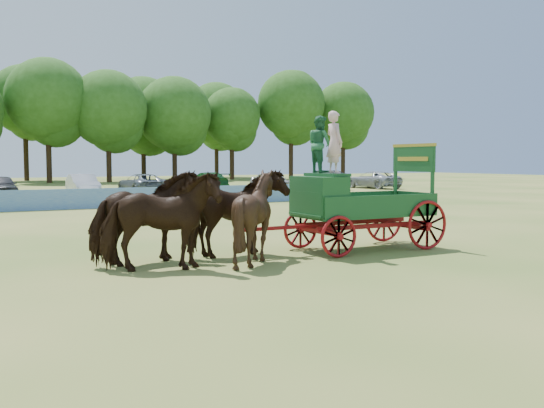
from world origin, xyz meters
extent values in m
plane|color=#A7954B|center=(0.00, 0.00, 0.00)|extent=(160.00, 160.00, 0.00)
imported|color=black|center=(-5.86, -0.94, 1.14)|extent=(2.92, 1.87, 2.28)
imported|color=black|center=(-5.86, 0.16, 1.14)|extent=(2.91, 1.82, 2.28)
imported|color=black|center=(-3.46, -0.94, 1.14)|extent=(2.19, 1.98, 2.28)
imported|color=black|center=(-3.46, 0.16, 1.14)|extent=(2.83, 1.58, 2.28)
cube|color=#A81015|center=(-1.26, -0.39, 0.60)|extent=(0.12, 2.00, 0.12)
cube|color=#A81015|center=(1.74, -0.39, 0.60)|extent=(0.12, 2.00, 0.12)
cube|color=#A81015|center=(0.24, -0.94, 0.72)|extent=(3.80, 0.10, 0.12)
cube|color=#A81015|center=(0.24, 0.16, 0.72)|extent=(3.80, 0.10, 0.12)
cube|color=#A81015|center=(-2.16, -0.39, 0.75)|extent=(2.80, 0.09, 0.09)
cube|color=#1C5427|center=(0.24, -0.39, 1.00)|extent=(3.80, 1.80, 0.10)
cube|color=#1C5427|center=(0.24, -1.27, 1.30)|extent=(3.80, 0.06, 0.55)
cube|color=#1C5427|center=(0.24, 0.49, 1.30)|extent=(3.80, 0.06, 0.55)
cube|color=#1C5427|center=(2.12, -0.39, 1.30)|extent=(0.06, 1.80, 0.55)
cube|color=#1C5427|center=(-1.26, -0.39, 1.55)|extent=(0.85, 1.70, 1.05)
cube|color=#1C5427|center=(-1.01, -0.39, 2.12)|extent=(0.55, 1.50, 0.08)
cube|color=#1C5427|center=(-1.64, -0.39, 1.35)|extent=(0.10, 1.60, 0.65)
cube|color=#1C5427|center=(-1.46, -0.39, 1.05)|extent=(0.55, 1.60, 0.06)
cube|color=#1C5427|center=(2.04, -1.19, 1.95)|extent=(0.08, 0.08, 1.80)
cube|color=#1C5427|center=(2.04, 0.41, 1.95)|extent=(0.08, 0.08, 1.80)
cube|color=#1C5427|center=(2.04, -0.39, 2.55)|extent=(0.07, 1.75, 0.75)
cube|color=gold|center=(2.04, -0.39, 2.95)|extent=(0.08, 1.80, 0.09)
cube|color=gold|center=(2.00, -0.39, 2.55)|extent=(0.02, 1.30, 0.12)
torus|color=#A81015|center=(-1.26, -1.34, 0.55)|extent=(1.09, 0.09, 1.09)
torus|color=#A81015|center=(-1.26, 0.56, 0.55)|extent=(1.09, 0.09, 1.09)
torus|color=#A81015|center=(1.74, -1.34, 0.70)|extent=(1.39, 0.09, 1.39)
torus|color=#A81015|center=(1.74, 0.56, 0.70)|extent=(1.39, 0.09, 1.39)
imported|color=beige|center=(-1.01, -0.74, 2.98)|extent=(0.39, 0.60, 1.65)
imported|color=#286B3F|center=(-1.01, -0.04, 2.94)|extent=(0.59, 0.76, 1.57)
cube|color=#2155B4|center=(-1.00, 18.00, 0.53)|extent=(26.00, 0.08, 1.05)
imported|color=#333338|center=(-6.73, 30.71, 0.75)|extent=(1.87, 4.45, 1.50)
imported|color=silver|center=(-1.71, 28.99, 0.78)|extent=(1.72, 4.75, 1.56)
imported|color=slate|center=(2.89, 30.42, 0.75)|extent=(2.70, 5.48, 1.50)
imported|color=#144C1E|center=(8.36, 30.92, 0.78)|extent=(2.39, 5.44, 1.55)
imported|color=#B2B2B7|center=(13.70, 29.83, 0.78)|extent=(2.40, 4.79, 1.57)
imported|color=#262628|center=(18.82, 29.89, 0.82)|extent=(2.19, 5.09, 1.63)
imported|color=#999EA5|center=(23.77, 29.47, 0.76)|extent=(3.03, 5.67, 1.52)
cylinder|color=#382314|center=(0.14, 56.94, 2.52)|extent=(0.60, 0.60, 5.05)
sphere|color=#254D14|center=(0.14, 56.94, 9.29)|extent=(9.01, 9.01, 9.01)
cylinder|color=#382314|center=(6.64, 56.48, 2.29)|extent=(0.60, 0.60, 4.57)
sphere|color=#254D14|center=(6.64, 56.48, 8.42)|extent=(8.91, 8.91, 8.91)
cylinder|color=#382314|center=(15.09, 57.92, 2.24)|extent=(0.60, 0.60, 4.48)
sphere|color=#254D14|center=(15.09, 57.92, 8.26)|extent=(9.19, 9.19, 9.19)
cylinder|color=#382314|center=(23.21, 58.57, 2.23)|extent=(0.60, 0.60, 4.47)
sphere|color=#254D14|center=(23.21, 58.57, 8.23)|extent=(7.57, 7.57, 7.57)
cylinder|color=#382314|center=(31.66, 57.66, 2.75)|extent=(0.60, 0.60, 5.49)
sphere|color=#254D14|center=(31.66, 57.66, 10.12)|extent=(9.20, 9.20, 9.20)
cylinder|color=#382314|center=(39.88, 57.03, 2.51)|extent=(0.60, 0.60, 5.02)
sphere|color=#254D14|center=(39.88, 57.03, 9.24)|extent=(8.67, 8.67, 8.67)
cylinder|color=#382314|center=(-1.18, 66.27, 2.75)|extent=(0.60, 0.60, 5.50)
sphere|color=#254D14|center=(-1.18, 66.27, 10.13)|extent=(8.18, 8.18, 8.18)
cylinder|color=#382314|center=(12.78, 63.39, 2.30)|extent=(0.60, 0.60, 4.61)
sphere|color=#254D14|center=(12.78, 63.39, 8.48)|extent=(9.69, 9.69, 9.69)
cylinder|color=#382314|center=(25.34, 68.65, 2.53)|extent=(0.60, 0.60, 5.06)
sphere|color=#254D14|center=(25.34, 68.65, 9.32)|extent=(9.25, 9.25, 9.25)
camera|label=1|loc=(-10.11, -14.10, 2.51)|focal=40.00mm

